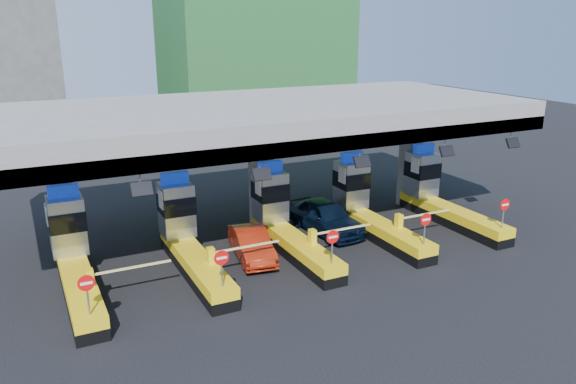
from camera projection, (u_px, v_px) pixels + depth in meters
name	position (u px, v px, depth m)	size (l,w,h in m)	color
ground	(285.00, 248.00, 28.47)	(120.00, 120.00, 0.00)	black
toll_canopy	(261.00, 120.00, 29.16)	(28.00, 12.09, 7.00)	slate
toll_lane_far_left	(73.00, 256.00, 24.07)	(4.43, 8.00, 4.16)	black
toll_lane_left	(186.00, 237.00, 26.19)	(4.43, 8.00, 4.16)	black
toll_lane_center	(283.00, 221.00, 28.30)	(4.43, 8.00, 4.16)	black
toll_lane_right	(366.00, 207.00, 30.42)	(4.43, 8.00, 4.16)	black
toll_lane_far_right	(438.00, 195.00, 32.54)	(4.43, 8.00, 4.16)	black
van	(326.00, 217.00, 30.46)	(2.10, 5.23, 1.78)	black
red_car	(252.00, 244.00, 27.09)	(1.53, 4.39, 1.45)	maroon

